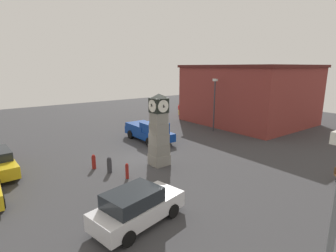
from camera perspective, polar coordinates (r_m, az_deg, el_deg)
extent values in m
plane|color=#38383A|center=(19.32, -6.75, -7.41)|extent=(66.08, 66.08, 0.00)
cube|color=gray|center=(18.29, -1.94, -7.29)|extent=(1.16, 1.16, 0.73)
cube|color=gray|center=(18.05, -1.96, -5.10)|extent=(1.10, 1.10, 0.73)
cube|color=gray|center=(17.84, -1.98, -2.86)|extent=(1.04, 1.04, 0.73)
cube|color=gray|center=(17.65, -1.99, -0.57)|extent=(0.98, 0.98, 0.73)
cube|color=gray|center=(17.50, -2.01, 1.77)|extent=(0.92, 0.92, 0.73)
cube|color=black|center=(17.36, -2.03, 4.53)|extent=(0.99, 0.99, 0.97)
cylinder|color=white|center=(17.65, -0.66, 4.68)|extent=(0.81, 0.04, 0.81)
cube|color=black|center=(17.67, -0.59, 4.69)|extent=(0.06, 0.10, 0.18)
cube|color=black|center=(17.67, -0.59, 4.69)|extent=(0.04, 0.29, 0.17)
cylinder|color=white|center=(17.07, -3.45, 4.38)|extent=(0.81, 0.04, 0.81)
cube|color=black|center=(17.06, -3.53, 4.37)|extent=(0.06, 0.18, 0.04)
cube|color=black|center=(17.06, -3.53, 4.37)|extent=(0.04, 0.15, 0.30)
cylinder|color=white|center=(16.94, -1.03, 4.33)|extent=(0.04, 0.81, 0.81)
cube|color=black|center=(16.92, -0.98, 4.32)|extent=(0.07, 0.06, 0.19)
cube|color=black|center=(16.92, -0.98, 4.32)|extent=(0.31, 0.04, 0.11)
cylinder|color=white|center=(17.78, -2.99, 4.72)|extent=(0.04, 0.81, 0.81)
cube|color=black|center=(17.80, -3.04, 4.73)|extent=(0.19, 0.06, 0.10)
cube|color=black|center=(17.80, -3.04, 4.73)|extent=(0.16, 0.04, 0.29)
pyramid|color=black|center=(17.28, -2.05, 6.60)|extent=(1.04, 1.04, 0.29)
cylinder|color=maroon|center=(18.23, -15.85, -7.70)|extent=(0.26, 0.26, 0.83)
sphere|color=maroon|center=(18.08, -15.93, -6.35)|extent=(0.23, 0.23, 0.23)
cylinder|color=#333338|center=(17.34, -12.64, -8.52)|extent=(0.30, 0.30, 0.87)
sphere|color=#333338|center=(17.17, -12.72, -7.03)|extent=(0.27, 0.27, 0.27)
cylinder|color=maroon|center=(16.28, -8.90, -9.83)|extent=(0.20, 0.20, 0.85)
sphere|color=maroon|center=(16.11, -8.95, -8.33)|extent=(0.18, 0.18, 0.18)
cylinder|color=black|center=(21.55, -32.55, -6.36)|extent=(0.66, 0.29, 0.64)
cylinder|color=black|center=(18.55, -29.93, -8.93)|extent=(0.65, 0.25, 0.64)
cylinder|color=black|center=(21.12, -31.31, -6.56)|extent=(0.65, 0.25, 0.64)
cylinder|color=black|center=(15.27, -32.38, -13.80)|extent=(0.64, 0.23, 0.64)
cube|color=silver|center=(11.91, -6.43, -17.60)|extent=(2.53, 4.46, 0.73)
cube|color=#1E2328|center=(11.40, -7.73, -15.24)|extent=(2.02, 2.58, 0.61)
cylinder|color=black|center=(13.36, -4.56, -15.51)|extent=(0.34, 0.67, 0.64)
cylinder|color=black|center=(12.37, 1.03, -17.97)|extent=(0.34, 0.67, 0.64)
cylinder|color=black|center=(11.97, -14.12, -19.54)|extent=(0.34, 0.67, 0.64)
cylinder|color=black|center=(10.85, -8.75, -23.04)|extent=(0.34, 0.67, 0.64)
cube|color=navy|center=(23.99, -4.21, -1.59)|extent=(5.46, 2.09, 0.70)
cube|color=navy|center=(23.04, -2.96, -0.25)|extent=(1.92, 1.96, 0.80)
cube|color=navy|center=(24.77, -5.58, 0.11)|extent=(3.01, 2.07, 0.36)
cylinder|color=black|center=(23.30, 0.00, -2.75)|extent=(0.80, 0.28, 0.80)
cylinder|color=black|center=(22.24, -4.04, -3.55)|extent=(0.80, 0.28, 0.80)
cylinder|color=black|center=(25.91, -4.32, -1.19)|extent=(0.80, 0.28, 0.80)
cylinder|color=black|center=(24.96, -8.11, -1.83)|extent=(0.80, 0.28, 0.80)
cylinder|color=#262628|center=(18.58, 32.80, -9.56)|extent=(0.06, 0.06, 0.45)
cylinder|color=gold|center=(36.85, 2.46, 3.00)|extent=(0.14, 0.14, 0.77)
cylinder|color=gold|center=(37.04, 2.40, 3.05)|extent=(0.14, 0.14, 0.77)
cube|color=red|center=(36.83, 2.44, 4.06)|extent=(0.47, 0.40, 0.58)
sphere|color=#8C664C|center=(36.78, 2.44, 4.67)|extent=(0.21, 0.21, 0.21)
cylinder|color=#333338|center=(27.59, 10.02, 4.18)|extent=(0.14, 0.14, 5.21)
cube|color=silver|center=(27.32, 10.24, 9.84)|extent=(0.50, 0.24, 0.24)
cube|color=maroon|center=(33.11, 17.04, 6.39)|extent=(12.66, 11.09, 6.54)
cube|color=#4F1E1B|center=(32.94, 17.43, 12.31)|extent=(13.04, 11.43, 0.30)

